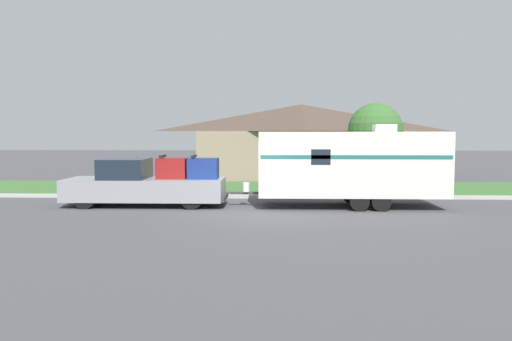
% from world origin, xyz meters
% --- Properties ---
extents(ground_plane, '(120.00, 120.00, 0.00)m').
position_xyz_m(ground_plane, '(0.00, 0.00, 0.00)').
color(ground_plane, '#47474C').
extents(curb_strip, '(80.00, 0.30, 0.14)m').
position_xyz_m(curb_strip, '(0.00, 3.75, 0.07)').
color(curb_strip, '#ADADA8').
rests_on(curb_strip, ground_plane).
extents(lawn_strip, '(80.00, 7.00, 0.03)m').
position_xyz_m(lawn_strip, '(0.00, 7.40, 0.01)').
color(lawn_strip, '#3D6B33').
rests_on(lawn_strip, ground_plane).
extents(house_across_street, '(13.71, 7.01, 4.66)m').
position_xyz_m(house_across_street, '(2.62, 14.41, 2.42)').
color(house_across_street, gray).
rests_on(house_across_street, ground_plane).
extents(pickup_truck, '(6.27, 2.06, 1.99)m').
position_xyz_m(pickup_truck, '(-4.18, 1.37, 0.86)').
color(pickup_truck, black).
rests_on(pickup_truck, ground_plane).
extents(travel_trailer, '(8.22, 2.49, 3.18)m').
position_xyz_m(travel_trailer, '(3.79, 1.37, 1.68)').
color(travel_trailer, black).
rests_on(travel_trailer, ground_plane).
extents(mailbox, '(0.48, 0.20, 1.26)m').
position_xyz_m(mailbox, '(4.05, 4.31, 0.97)').
color(mailbox, brown).
rests_on(mailbox, ground_plane).
extents(tree_in_yard, '(2.78, 2.78, 4.37)m').
position_xyz_m(tree_in_yard, '(6.01, 7.82, 2.97)').
color(tree_in_yard, brown).
rests_on(tree_in_yard, ground_plane).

